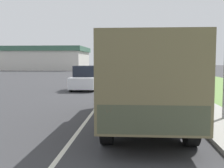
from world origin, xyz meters
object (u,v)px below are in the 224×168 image
object	(u,v)px
car_nearest_ahead	(85,79)
car_third_ahead	(108,70)
car_second_ahead	(137,72)
military_truck	(145,77)

from	to	relation	value
car_nearest_ahead	car_third_ahead	xyz separation A→B (m)	(-0.35, 23.38, -0.12)
car_nearest_ahead	car_third_ahead	size ratio (longest dim) A/B	1.01
car_second_ahead	car_third_ahead	bearing A→B (deg)	114.89
car_second_ahead	car_third_ahead	xyz separation A→B (m)	(-4.27, 9.20, -0.04)
military_truck	car_nearest_ahead	world-z (taller)	military_truck
military_truck	car_third_ahead	xyz separation A→B (m)	(-4.09, 33.96, -0.92)
car_third_ahead	car_second_ahead	bearing A→B (deg)	-65.11
car_nearest_ahead	car_second_ahead	xyz separation A→B (m)	(3.91, 14.18, -0.08)
military_truck	car_second_ahead	distance (m)	24.78
car_nearest_ahead	car_third_ahead	world-z (taller)	car_nearest_ahead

